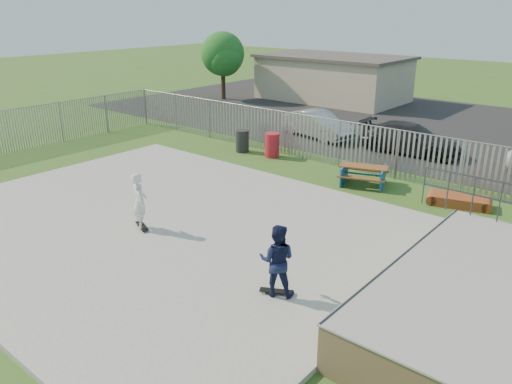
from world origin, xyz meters
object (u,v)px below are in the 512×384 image
Objects in this scene: trash_bin_red at (272,145)px; skater_white at (140,201)px; funbox at (459,201)px; car_silver at (317,124)px; trash_bin_grey at (242,141)px; tree_left at (223,54)px; skater_navy at (277,260)px; car_dark at (410,138)px; picnic_table at (363,175)px.

skater_white reaches higher than trash_bin_red.
funbox is 10.37m from car_silver.
skater_white is at bearing -67.33° from trash_bin_grey.
tree_left is (-11.81, 5.33, 2.56)m from car_silver.
skater_navy is 5.42m from skater_white.
tree_left is 23.62m from skater_white.
funbox is at bearing -106.30° from car_silver.
skater_white is (-5.41, 0.30, 0.00)m from skater_navy.
trash_bin_red is 0.26× the size of car_silver.
car_dark is at bearing -68.60° from skater_white.
picnic_table is 8.90m from skater_navy.
picnic_table is 6.70m from trash_bin_grey.
skater_navy is at bearing -51.27° from trash_bin_red.
tree_left is 27.44m from skater_navy.
picnic_table is 1.24× the size of skater_navy.
skater_navy is at bearing -44.99° from trash_bin_grey.
car_silver reaches higher than funbox.
trash_bin_grey is at bearing -73.77° from skater_navy.
skater_navy is at bearing -43.96° from tree_left.
tree_left reaches higher than picnic_table.
skater_navy and skater_white have the same top height.
skater_navy reaches higher than car_silver.
car_dark reaches higher than funbox.
trash_bin_grey is at bearing -43.05° from tree_left.
car_silver is (-5.48, 5.10, 0.32)m from picnic_table.
trash_bin_red is 0.23× the size of car_dark.
trash_bin_red is 1.06× the size of trash_bin_grey.
skater_navy is at bearing -93.75° from picnic_table.
trash_bin_red is 0.23× the size of tree_left.
car_silver is 0.86× the size of tree_left.
car_silver is at bearing -88.81° from skater_navy.
trash_bin_red reaches higher than trash_bin_grey.
funbox is at bearing -96.50° from skater_white.
trash_bin_red reaches higher than funbox.
funbox is 8.71m from trash_bin_red.
car_silver reaches higher than car_dark.
trash_bin_grey is (-10.30, 0.36, 0.34)m from funbox.
skater_navy reaches higher than picnic_table.
trash_bin_grey is at bearing 125.39° from car_dark.
picnic_table is 3.63m from funbox.
skater_white is at bearing -157.34° from car_silver.
tree_left is (-16.77, 5.07, 2.57)m from car_dark.
car_dark is (4.54, 4.62, 0.15)m from trash_bin_red.
trash_bin_grey is 0.59× the size of skater_navy.
skater_navy is (7.45, -9.30, 0.47)m from trash_bin_red.
skater_navy is (7.87, -13.66, 0.32)m from car_silver.
tree_left is 2.78× the size of skater_navy.
tree_left reaches higher than funbox.
tree_left is (-20.91, 10.27, 3.09)m from funbox.
trash_bin_red is 15.84m from tree_left.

